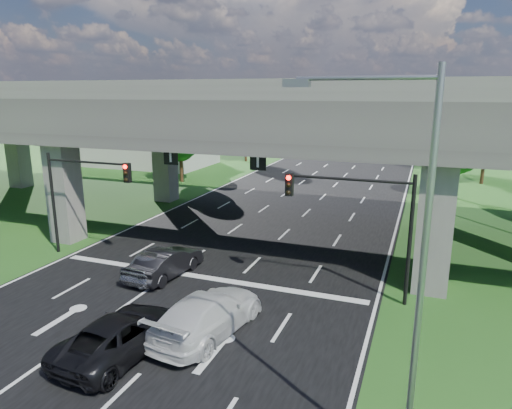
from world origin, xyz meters
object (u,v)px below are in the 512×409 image
Objects in this scene: signal_left at (81,187)px; car_white at (208,314)px; car_dark at (167,263)px; streetlight_near at (405,255)px; car_trailing at (120,335)px; signal_right at (361,211)px; streetlight_beyond at (427,124)px; streetlight_far at (425,136)px; car_silver at (160,260)px.

signal_left is 1.04× the size of car_white.
streetlight_near is at bearing 148.76° from car_dark.
car_dark is 0.78× the size of car_white.
streetlight_near is 1.87× the size of car_trailing.
streetlight_near reaches higher than car_trailing.
streetlight_beyond is (2.27, 36.06, 1.66)m from signal_right.
streetlight_far reaches higher than car_dark.
signal_left is 26.95m from streetlight_far.
car_silver is 6.70m from car_white.
signal_right is 11.31m from car_trailing.
streetlight_far is 1.87× the size of car_trailing.
signal_left is 0.60× the size of streetlight_near.
streetlight_far reaches higher than car_white.
signal_left is at bearing -131.78° from streetlight_far.
car_white is at bearing 141.43° from car_silver.
signal_left is 20.56m from streetlight_near.
streetlight_beyond is at bearing -92.14° from car_white.
signal_right is 8.10m from car_white.
streetlight_near is 1.73× the size of car_white.
car_dark is at bearing -8.89° from signal_left.
signal_right is 10.61m from car_silver.
car_silver is at bearing -108.38° from streetlight_beyond.
car_silver is (-12.30, -37.00, -5.01)m from streetlight_beyond.
streetlight_near is 11.11m from car_trailing.
streetlight_near is 9.93m from car_white.
streetlight_beyond is 39.20m from car_dark.
signal_right is at bearing -171.36° from car_silver.
signal_right and signal_left have the same top height.
signal_left is 40.30m from streetlight_beyond.
car_dark is (-11.90, 9.00, -5.07)m from streetlight_near.
car_trailing is (-2.35, -2.44, -0.10)m from car_white.
signal_right is at bearing 0.00° from signal_left.
streetlight_far reaches higher than signal_left.
car_white is (-7.30, 4.53, -4.98)m from streetlight_near.
streetlight_beyond is at bearing 90.00° from streetlight_far.
car_dark is 0.84× the size of car_trailing.
signal_left is 1.12× the size of car_trailing.
car_white is (-5.03, -5.41, -3.32)m from signal_right.
car_white is (4.99, -4.47, 0.04)m from car_silver.
car_trailing is (-9.66, -27.91, -5.07)m from streetlight_far.
streetlight_far is at bearing 48.22° from signal_left.
streetlight_near is 1.00× the size of streetlight_beyond.
car_dark is 6.41m from car_white.
streetlight_far is 24.85m from car_silver.
streetlight_near is 46.00m from streetlight_beyond.
car_silver reaches higher than car_dark.
signal_left is 12.37m from car_white.
car_silver is at bearing -120.35° from streetlight_far.
streetlight_near is at bearing -77.12° from signal_right.
streetlight_near reaches higher than signal_left.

